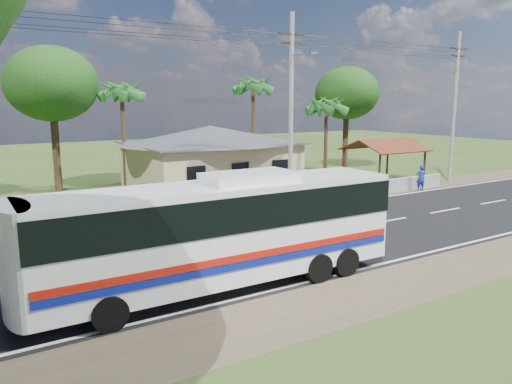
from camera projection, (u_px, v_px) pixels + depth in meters
ground at (320, 233)px, 23.11m from camera, size 120.00×120.00×0.00m
road at (320, 233)px, 23.11m from camera, size 120.00×16.00×0.03m
house at (210, 152)px, 33.97m from camera, size 12.40×10.00×5.00m
waiting_shed at (385, 147)px, 36.51m from camera, size 5.20×4.48×3.35m
concrete_barrier at (404, 184)px, 33.99m from camera, size 7.00×0.30×0.90m
utility_poles at (287, 106)px, 28.87m from camera, size 32.80×2.22×11.00m
palm_near at (327, 106)px, 36.22m from camera, size 2.80×2.80×6.70m
palm_mid at (253, 86)px, 37.86m from camera, size 2.80×2.80×8.20m
palm_far at (122, 91)px, 33.11m from camera, size 2.80×2.80×7.70m
tree_behind_house at (51, 84)px, 32.60m from camera, size 6.00×6.00×9.61m
tree_behind_shed at (347, 93)px, 43.61m from camera, size 5.60×5.60×9.02m
coach_bus at (223, 225)px, 15.96m from camera, size 12.17×2.78×3.77m
motorcycle at (392, 183)px, 34.70m from camera, size 1.67×0.91×0.83m
person at (421, 178)px, 33.95m from camera, size 0.75×0.64×1.75m
small_car at (1, 244)px, 19.21m from camera, size 2.83×3.91×1.24m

